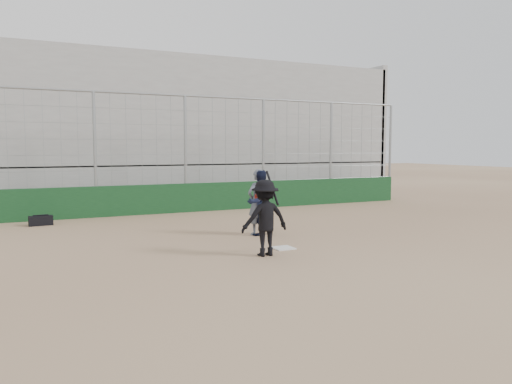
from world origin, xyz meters
name	(u,v)px	position (x,y,z in m)	size (l,w,h in m)	color
ground	(283,249)	(0.00, 0.00, 0.00)	(90.00, 90.00, 0.00)	#816146
home_plate	(283,248)	(0.00, 0.00, 0.01)	(0.44, 0.44, 0.02)	white
backstop	(186,184)	(0.00, 7.00, 0.96)	(18.10, 0.25, 4.04)	#11381A
bleachers	(150,131)	(0.00, 11.95, 2.92)	(20.25, 6.70, 6.98)	#949494
batter_at_plate	(265,218)	(-0.69, -0.45, 0.79)	(1.02, 0.73, 1.75)	black
catcher_crouched	(260,213)	(0.28, 1.76, 0.56)	(0.96, 0.84, 1.13)	black
umpire	(258,205)	(0.26, 1.85, 0.76)	(0.62, 0.40, 1.52)	#4E5664
equipment_bag	(41,221)	(-4.71, 5.92, 0.14)	(0.66, 0.32, 0.32)	black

